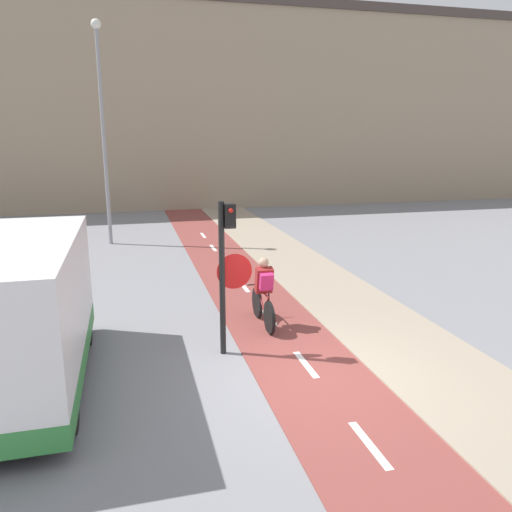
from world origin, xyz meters
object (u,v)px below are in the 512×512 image
at_px(traffic_light_pole, 227,261).
at_px(van, 16,318).
at_px(street_lamp_far, 102,115).
at_px(cyclist_near, 264,294).

height_order(traffic_light_pole, van, traffic_light_pole).
relative_size(street_lamp_far, cyclist_near, 4.70).
relative_size(cyclist_near, van, 0.36).
distance_m(street_lamp_far, van, 12.02).
xyz_separation_m(cyclist_near, van, (-4.57, -1.66, 0.49)).
bearing_deg(traffic_light_pole, cyclist_near, 48.70).
bearing_deg(van, traffic_light_pole, 7.74).
relative_size(traffic_light_pole, street_lamp_far, 0.36).
xyz_separation_m(traffic_light_pole, van, (-3.54, -0.48, -0.60)).
height_order(traffic_light_pole, cyclist_near, traffic_light_pole).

